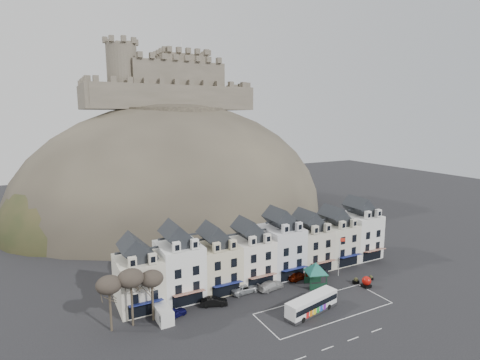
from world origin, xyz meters
The scene contains 21 objects.
ground centered at (0.00, 0.00, 0.00)m, with size 300.00×300.00×0.00m, color black.
coach_bay_markings centered at (2.00, 1.25, 0.00)m, with size 22.00×7.50×0.01m, color silver.
townhouse_terrace centered at (0.15, 15.97, 5.30)m, with size 54.40×9.35×11.80m.
castle_hill centered at (1.25, 68.95, 0.11)m, with size 100.00×76.00×68.00m.
castle centered at (0.51, 75.93, 40.19)m, with size 50.20×22.20×22.00m.
tree_left_far centered at (-29.00, 10.50, 6.90)m, with size 3.61×3.61×8.24m.
tree_left_mid centered at (-26.00, 10.50, 7.24)m, with size 3.78×3.78×8.64m.
tree_left_near centered at (-23.00, 10.50, 6.55)m, with size 3.43×3.43×7.84m.
bus centered at (-0.68, 1.20, 1.53)m, with size 10.07×4.21×2.77m.
bus_shelter centered at (5.73, 8.19, 3.50)m, with size 6.75×6.75×4.51m.
red_buoy centered at (13.55, 3.66, 1.02)m, with size 1.61×1.61×2.00m.
flagpole centered at (12.57, 9.64, 4.41)m, with size 1.07×0.42×7.72m.
white_van centered at (-21.74, 9.80, 1.08)m, with size 2.21×4.77×2.14m.
planter_west centered at (16.50, 5.41, 0.44)m, with size 1.00×0.66×0.92m.
planter_east centered at (13.00, 5.64, 0.54)m, with size 1.20×0.78×1.12m.
car_navy centered at (-20.00, 9.86, 0.68)m, with size 1.62×4.02×1.37m, color #0E0E46.
car_black centered at (-13.23, 10.21, 0.71)m, with size 1.51×4.33×1.43m, color black.
car_silver centered at (-6.63, 12.00, 0.74)m, with size 2.46×5.26×1.48m, color #ADB1B5.
car_white centered at (-1.98, 10.90, 0.75)m, with size 2.09×5.14×1.49m, color silver.
car_maroon centered at (4.64, 11.89, 0.76)m, with size 1.79×4.46×1.52m, color #5C1305.
car_charcoal centered at (8.88, 11.59, 0.74)m, with size 1.57×4.50×1.48m, color black.
Camera 1 is at (-35.52, -41.20, 30.24)m, focal length 28.00 mm.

